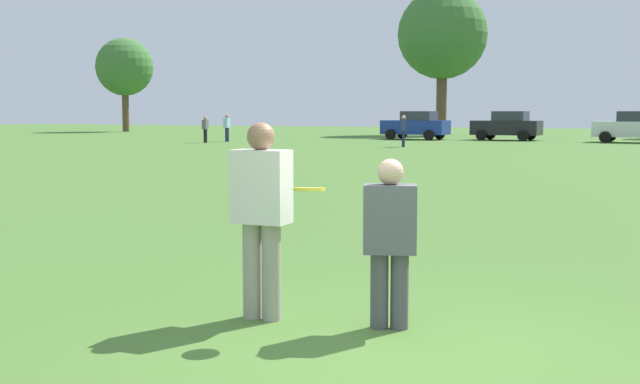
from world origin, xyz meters
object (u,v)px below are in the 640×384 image
object	(u,v)px
parked_car_center	(633,127)
frisbee	(309,189)
player_thrower	(261,209)
bystander_far_jogger	(205,128)
bystander_field_marshal	(403,129)
parked_car_near_left	(416,125)
player_defender	(390,235)
parked_car_mid_left	(507,125)
bystander_sideline_watcher	(227,126)

from	to	relation	value
parked_car_center	frisbee	bearing A→B (deg)	-90.40
player_thrower	parked_car_center	xyz separation A→B (m)	(0.85, 43.76, -0.06)
parked_car_center	bystander_far_jogger	xyz separation A→B (m)	(-22.56, -10.28, -0.06)
player_thrower	parked_car_center	distance (m)	43.77
frisbee	bystander_far_jogger	world-z (taller)	bystander_far_jogger
frisbee	bystander_field_marshal	size ratio (longest dim) A/B	0.17
parked_car_near_left	bystander_far_jogger	bearing A→B (deg)	-133.09
player_thrower	player_defender	size ratio (longest dim) A/B	1.21
frisbee	parked_car_near_left	xyz separation A→B (m)	(-12.73, 43.83, -0.27)
parked_car_mid_left	parked_car_center	world-z (taller)	same
player_defender	parked_car_mid_left	bearing A→B (deg)	99.80
player_thrower	bystander_sideline_watcher	size ratio (longest dim) A/B	1.07
frisbee	parked_car_near_left	bearing A→B (deg)	106.20
player_defender	parked_car_near_left	xyz separation A→B (m)	(-13.33, 43.50, 0.12)
parked_car_center	bystander_sideline_watcher	size ratio (longest dim) A/B	2.64
parked_car_center	player_defender	bearing A→B (deg)	-89.62
frisbee	bystander_sideline_watcher	xyz separation A→B (m)	(-21.95, 35.60, -0.27)
player_defender	parked_car_near_left	distance (m)	45.49
bystander_sideline_watcher	parked_car_near_left	bearing A→B (deg)	41.76
player_thrower	bystander_field_marshal	bearing A→B (deg)	106.13
parked_car_near_left	bystander_field_marshal	size ratio (longest dim) A/B	2.68
parked_car_near_left	parked_car_mid_left	xyz separation A→B (m)	(5.63, 1.04, 0.00)
parked_car_near_left	bystander_far_jogger	size ratio (longest dim) A/B	2.83
player_defender	bystander_far_jogger	xyz separation A→B (m)	(-22.84, 33.32, 0.06)
frisbee	parked_car_center	world-z (taller)	parked_car_center
player_thrower	parked_car_center	bearing A→B (deg)	88.89
player_thrower	bystander_field_marshal	world-z (taller)	player_thrower
parked_car_near_left	bystander_field_marshal	distance (m)	10.94
parked_car_near_left	bystander_sideline_watcher	bearing A→B (deg)	-138.24
player_thrower	bystander_far_jogger	distance (m)	39.90
parked_car_mid_left	parked_car_center	distance (m)	7.46
parked_car_center	bystander_sideline_watcher	world-z (taller)	parked_car_center
parked_car_center	bystander_field_marshal	distance (m)	14.94
parked_car_near_left	parked_car_center	world-z (taller)	same
player_thrower	parked_car_center	world-z (taller)	parked_car_center
parked_car_center	bystander_field_marshal	size ratio (longest dim) A/B	2.68
player_defender	parked_car_mid_left	xyz separation A→B (m)	(-7.69, 44.53, 0.12)
parked_car_mid_left	bystander_field_marshal	xyz separation A→B (m)	(-3.00, -11.65, -0.01)
bystander_field_marshal	player_thrower	bearing A→B (deg)	-73.87
player_defender	bystander_sideline_watcher	size ratio (longest dim) A/B	0.88
player_thrower	frisbee	size ratio (longest dim) A/B	6.43
parked_car_near_left	parked_car_center	xyz separation A→B (m)	(13.04, 0.10, 0.00)
frisbee	parked_car_center	distance (m)	43.94
parked_car_near_left	bystander_sideline_watcher	world-z (taller)	parked_car_near_left
parked_car_mid_left	bystander_far_jogger	size ratio (longest dim) A/B	2.83
parked_car_mid_left	bystander_sideline_watcher	size ratio (longest dim) A/B	2.64
player_defender	parked_car_center	distance (m)	43.60
frisbee	parked_car_mid_left	bearing A→B (deg)	98.99
frisbee	bystander_field_marshal	bearing A→B (deg)	106.91
parked_car_mid_left	bystander_far_jogger	bearing A→B (deg)	-143.50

